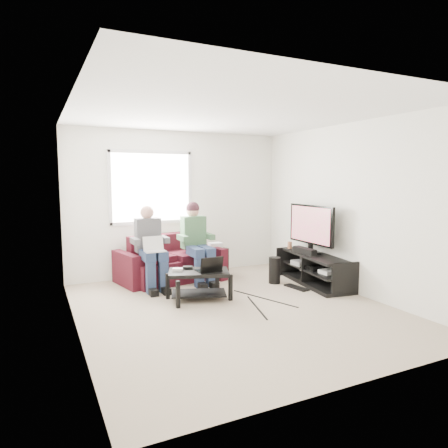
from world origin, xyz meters
The scene contains 26 objects.
floor centered at (0.00, 0.00, 0.00)m, with size 4.50×4.50×0.00m, color #C1B196.
ceiling centered at (0.00, 0.00, 2.60)m, with size 4.50×4.50×0.00m, color white.
wall_back centered at (0.00, 2.25, 1.30)m, with size 4.50×4.50×0.00m, color white.
wall_front centered at (0.00, -2.25, 1.30)m, with size 4.50×4.50×0.00m, color white.
wall_left centered at (-2.00, 0.00, 1.30)m, with size 4.50×4.50×0.00m, color white.
wall_right centered at (2.00, 0.00, 1.30)m, with size 4.50×4.50×0.00m, color white.
window centered at (-0.50, 2.23, 1.60)m, with size 1.48×0.04×1.28m.
sofa centered at (-0.32, 1.82, 0.30)m, with size 1.83×1.05×0.78m.
person_left centered at (-0.72, 1.54, 0.72)m, with size 0.40×0.70×1.32m.
person_right centered at (0.08, 1.56, 0.78)m, with size 0.40×0.71×1.36m.
laptop_silver centered at (-0.72, 1.29, 0.69)m, with size 0.32×0.22×0.24m, color silver, non-canonical shape.
coffee_table centered at (-0.28, 0.58, 0.32)m, with size 0.99×0.79×0.43m.
laptop_black centered at (-0.16, 0.50, 0.55)m, with size 0.34×0.24×0.24m, color black, non-canonical shape.
controller_a centered at (-0.56, 0.70, 0.45)m, with size 0.14×0.09×0.04m, color silver.
controller_b centered at (-0.38, 0.76, 0.45)m, with size 0.14×0.09×0.04m, color black.
controller_c centered at (0.02, 0.73, 0.45)m, with size 0.14×0.09×0.04m, color gray.
tv_stand centered at (1.77, 0.54, 0.23)m, with size 0.67×1.59×0.51m.
tv centered at (1.77, 0.64, 0.97)m, with size 0.12×1.10×0.81m.
soundbar centered at (1.65, 0.64, 0.56)m, with size 0.12×0.50×0.10m, color black.
drink_cup centered at (1.72, 1.17, 0.57)m, with size 0.08×0.08×0.12m, color #9A6042.
console_white centered at (1.77, 0.14, 0.30)m, with size 0.30×0.22×0.06m, color silver.
console_grey centered at (1.77, 0.84, 0.31)m, with size 0.34×0.26×0.08m, color gray.
console_black centered at (1.77, 0.49, 0.30)m, with size 0.38×0.30×0.07m, color black.
subwoofer centered at (1.22, 0.88, 0.22)m, with size 0.19×0.19×0.44m, color black.
keyboard_floor centered at (1.37, 0.46, 0.01)m, with size 0.15×0.45×0.02m, color black.
end_table centered at (0.52, 1.76, 0.27)m, with size 0.34×0.34×0.61m.
Camera 1 is at (-2.39, -4.68, 1.76)m, focal length 32.00 mm.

